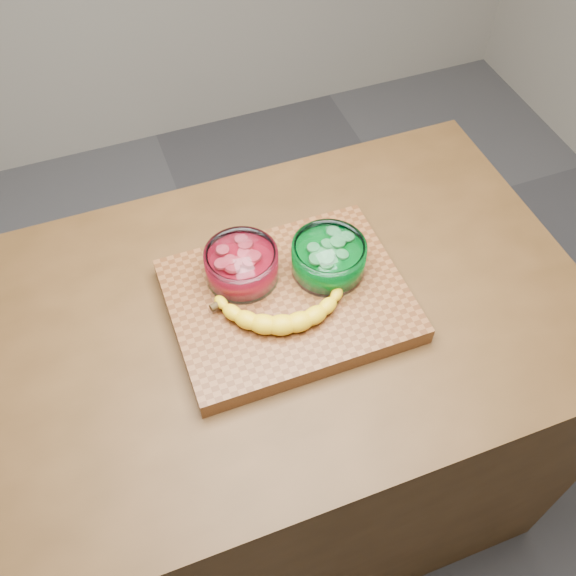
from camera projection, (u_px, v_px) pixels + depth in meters
name	position (u px, v px, depth m)	size (l,w,h in m)	color
ground	(288.00, 477.00, 1.98)	(3.50, 3.50, 0.00)	#4F4F53
counter	(288.00, 411.00, 1.62)	(1.20, 0.80, 0.90)	#4E3217
cutting_board	(288.00, 300.00, 1.25)	(0.45, 0.35, 0.04)	brown
bowl_red	(242.00, 265.00, 1.24)	(0.14, 0.14, 0.07)	white
bowl_green	(329.00, 258.00, 1.25)	(0.15, 0.15, 0.07)	white
banana	(282.00, 305.00, 1.20)	(0.27, 0.15, 0.04)	yellow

